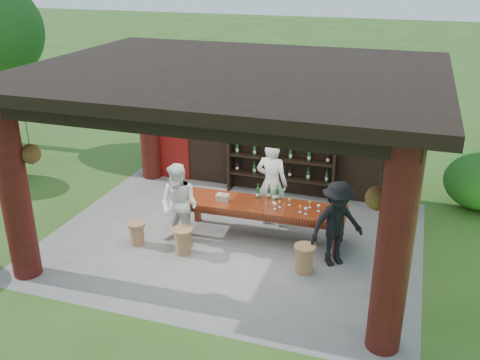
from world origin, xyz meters
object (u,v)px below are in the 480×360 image
(host, at_px, (272,183))
(guest_woman, at_px, (179,205))
(stool_near_left, at_px, (183,240))
(stool_far_left, at_px, (137,233))
(tasting_table, at_px, (263,209))
(guest_man, at_px, (337,224))
(napkin_basket, at_px, (223,198))
(stool_near_right, at_px, (304,258))
(wine_shelf, at_px, (282,150))

(host, xyz_separation_m, guest_woman, (-1.50, -1.40, -0.10))
(stool_near_left, xyz_separation_m, stool_far_left, (-1.02, 0.04, -0.03))
(tasting_table, xyz_separation_m, guest_man, (1.56, -0.55, 0.20))
(stool_far_left, xyz_separation_m, napkin_basket, (1.49, 0.96, 0.57))
(guest_woman, bearing_deg, stool_near_right, 2.24)
(napkin_basket, bearing_deg, tasting_table, 6.89)
(tasting_table, xyz_separation_m, napkin_basket, (-0.83, -0.10, 0.19))
(host, height_order, napkin_basket, host)
(tasting_table, bearing_deg, stool_near_right, -42.87)
(stool_far_left, bearing_deg, napkin_basket, 32.85)
(tasting_table, xyz_separation_m, stool_near_right, (1.08, -1.00, -0.35))
(stool_near_right, bearing_deg, napkin_basket, 154.67)
(wine_shelf, bearing_deg, napkin_basket, -105.55)
(guest_woman, bearing_deg, tasting_table, 34.37)
(stool_near_right, distance_m, guest_woman, 2.65)
(wine_shelf, bearing_deg, stool_near_right, -68.39)
(stool_far_left, distance_m, napkin_basket, 1.86)
(guest_man, bearing_deg, stool_near_left, 151.91)
(wine_shelf, bearing_deg, tasting_table, -85.12)
(wine_shelf, distance_m, stool_near_right, 3.55)
(stool_near_left, relative_size, guest_man, 0.32)
(stool_far_left, bearing_deg, guest_woman, 20.88)
(stool_near_left, height_order, guest_man, guest_man)
(guest_woman, bearing_deg, napkin_basket, 51.78)
(wine_shelf, xyz_separation_m, host, (0.19, -1.55, -0.21))
(stool_near_right, relative_size, host, 0.28)
(host, bearing_deg, guest_man, 149.26)
(tasting_table, distance_m, stool_near_right, 1.52)
(stool_near_right, bearing_deg, guest_man, 43.09)
(stool_far_left, xyz_separation_m, guest_man, (3.87, 0.51, 0.58))
(stool_near_left, bearing_deg, tasting_table, 40.30)
(tasting_table, height_order, guest_man, guest_man)
(stool_near_left, relative_size, napkin_basket, 2.02)
(tasting_table, relative_size, napkin_basket, 12.90)
(stool_near_left, height_order, host, host)
(stool_near_right, distance_m, stool_far_left, 3.39)
(wine_shelf, height_order, guest_woman, wine_shelf)
(host, xyz_separation_m, guest_man, (1.56, -1.20, -0.12))
(host, distance_m, napkin_basket, 1.12)
(wine_shelf, xyz_separation_m, guest_woman, (-1.31, -2.95, -0.31))
(tasting_table, distance_m, stool_far_left, 2.57)
(guest_man, bearing_deg, napkin_basket, 130.40)
(napkin_basket, bearing_deg, host, 42.14)
(guest_woman, bearing_deg, stool_far_left, -151.30)
(stool_near_left, bearing_deg, napkin_basket, 64.94)
(wine_shelf, distance_m, guest_man, 3.27)
(tasting_table, bearing_deg, stool_far_left, -155.38)
(host, xyz_separation_m, napkin_basket, (-0.82, -0.75, -0.12))
(stool_near_left, distance_m, guest_woman, 0.69)
(stool_near_right, height_order, napkin_basket, napkin_basket)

